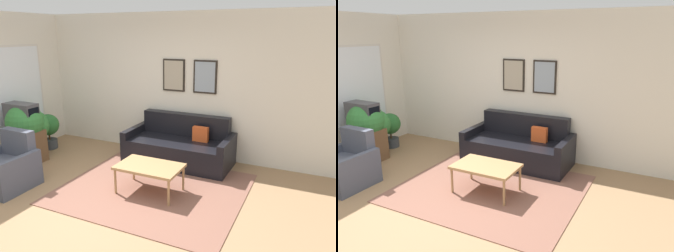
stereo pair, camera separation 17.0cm
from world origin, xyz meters
TOP-DOWN VIEW (x-y plane):
  - ground_plane at (0.00, 0.00)m, footprint 16.00×16.00m
  - area_rug at (0.53, 0.88)m, footprint 2.71×2.33m
  - wall_back at (0.01, 2.52)m, footprint 8.00×0.09m
  - couch at (0.46, 2.05)m, footprint 1.93×0.90m
  - coffee_table at (0.53, 0.76)m, footprint 0.95×0.60m
  - tv_stand at (-2.17, 0.90)m, footprint 0.69×0.43m
  - tv at (-2.17, 0.90)m, footprint 0.63×0.28m
  - armchair at (-1.56, -0.01)m, footprint 0.77×0.76m
  - potted_plant_tall at (-2.12, 0.91)m, footprint 0.67×0.67m
  - potted_plant_by_window at (-2.29, 1.62)m, footprint 0.43×0.43m
  - potted_plant_small at (-2.15, 1.12)m, footprint 0.58×0.58m

SIDE VIEW (x-z plane):
  - ground_plane at x=0.00m, z-range 0.00..0.00m
  - area_rug at x=0.53m, z-range 0.00..0.01m
  - armchair at x=-1.56m, z-range -0.14..0.72m
  - couch at x=0.46m, z-range -0.13..0.73m
  - tv_stand at x=-2.17m, z-range 0.00..0.60m
  - coffee_table at x=0.53m, z-range 0.18..0.61m
  - potted_plant_by_window at x=-2.29m, z-range 0.07..0.79m
  - potted_plant_small at x=-2.15m, z-range 0.13..1.05m
  - potted_plant_tall at x=-2.12m, z-range 0.17..1.26m
  - tv at x=-2.17m, z-range 0.60..1.10m
  - wall_back at x=0.01m, z-range 0.00..2.70m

